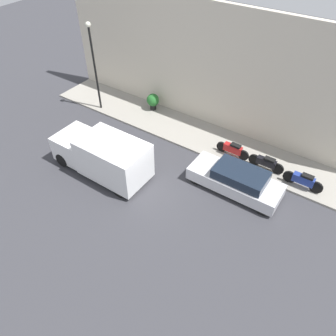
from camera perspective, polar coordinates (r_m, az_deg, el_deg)
ground_plane at (r=15.96m, az=-5.87°, el=-2.65°), size 60.00×60.00×0.00m
sidewalk at (r=19.07m, az=3.66°, el=6.34°), size 2.79×18.65×0.10m
building_facade at (r=18.56m, az=6.73°, el=17.01°), size 0.30×18.65×6.76m
parked_car at (r=15.50m, az=11.78°, el=-2.04°), size 1.64×4.35×1.25m
delivery_van at (r=16.17m, az=-11.44°, el=2.30°), size 2.02×5.02×2.06m
motorcycle_black at (r=16.93m, az=16.77°, el=0.90°), size 0.30×1.82×0.73m
motorcycle_blue at (r=16.51m, az=22.51°, el=-1.98°), size 0.30×1.87×0.80m
motorcycle_red at (r=17.36m, az=11.24°, el=3.25°), size 0.30×1.82×0.75m
streetlamp at (r=20.09m, az=-12.84°, el=18.00°), size 0.29×0.29×5.24m
potted_plant at (r=20.67m, az=-2.64°, el=11.64°), size 0.77×0.77×1.03m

